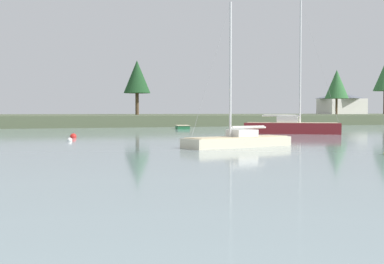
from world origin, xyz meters
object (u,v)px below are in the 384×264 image
(mooring_buoy_white, at_px, (70,140))
(mooring_buoy_orange, at_px, (257,129))
(dinghy_green, at_px, (182,128))
(mooring_buoy_red, at_px, (73,137))
(sailboat_cream, at_px, (238,144))
(sailboat_maroon, at_px, (292,131))

(mooring_buoy_white, bearing_deg, mooring_buoy_orange, 35.78)
(dinghy_green, xyz_separation_m, mooring_buoy_white, (-15.80, -21.79, -0.09))
(mooring_buoy_white, height_order, mooring_buoy_red, mooring_buoy_red)
(mooring_buoy_white, height_order, mooring_buoy_orange, mooring_buoy_orange)
(mooring_buoy_orange, xyz_separation_m, mooring_buoy_red, (-22.71, -12.22, 0.02))
(sailboat_cream, bearing_deg, mooring_buoy_white, 133.41)
(mooring_buoy_white, relative_size, mooring_buoy_orange, 0.90)
(dinghy_green, xyz_separation_m, mooring_buoy_red, (-15.01, -17.07, -0.06))
(sailboat_maroon, height_order, mooring_buoy_white, sailboat_maroon)
(sailboat_cream, bearing_deg, sailboat_maroon, 49.95)
(mooring_buoy_white, distance_m, mooring_buoy_orange, 28.97)
(dinghy_green, distance_m, sailboat_maroon, 17.20)
(sailboat_cream, height_order, mooring_buoy_red, sailboat_cream)
(sailboat_maroon, distance_m, mooring_buoy_white, 22.13)
(sailboat_cream, height_order, mooring_buoy_orange, sailboat_cream)
(dinghy_green, height_order, sailboat_cream, sailboat_cream)
(sailboat_cream, distance_m, mooring_buoy_red, 16.26)
(sailboat_cream, distance_m, sailboat_maroon, 19.49)
(sailboat_cream, xyz_separation_m, mooring_buoy_orange, (14.62, 26.33, -0.12))
(sailboat_maroon, bearing_deg, dinghy_green, 109.09)
(sailboat_cream, height_order, mooring_buoy_white, sailboat_cream)
(mooring_buoy_orange, relative_size, mooring_buoy_red, 0.84)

